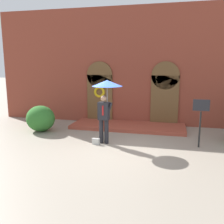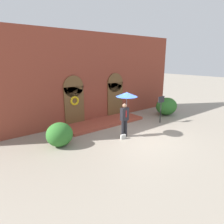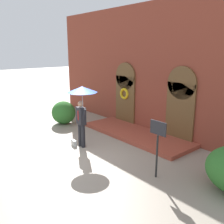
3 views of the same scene
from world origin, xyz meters
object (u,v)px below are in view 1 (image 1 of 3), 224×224
at_px(handbag, 96,141).
at_px(sign_post, 201,115).
at_px(shrub_left, 41,119).
at_px(person_with_umbrella, 106,93).

relative_size(handbag, sign_post, 0.16).
xyz_separation_m(sign_post, shrub_left, (-6.58, 0.64, -0.59)).
relative_size(handbag, shrub_left, 0.22).
relative_size(person_with_umbrella, handbag, 8.44).
height_order(person_with_umbrella, handbag, person_with_umbrella).
bearing_deg(handbag, person_with_umbrella, 38.20).
height_order(handbag, sign_post, sign_post).
distance_m(person_with_umbrella, sign_post, 3.42).
xyz_separation_m(person_with_umbrella, shrub_left, (-3.26, 1.00, -1.34)).
distance_m(handbag, sign_post, 3.86).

